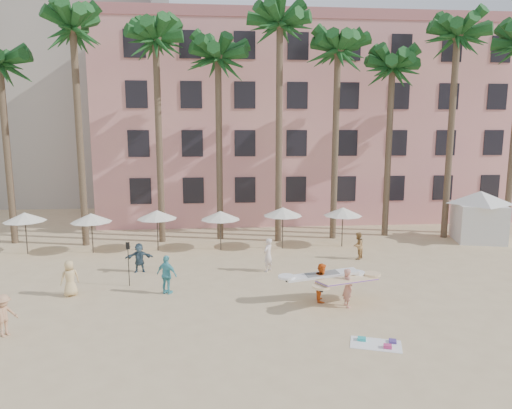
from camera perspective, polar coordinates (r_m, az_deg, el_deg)
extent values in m
plane|color=#D1B789|center=(17.91, -0.60, -16.00)|extent=(120.00, 120.00, 0.00)
cube|color=#E6998C|center=(42.92, 6.13, 9.80)|extent=(35.00, 14.00, 16.00)
cylinder|color=brown|center=(34.53, -28.65, 5.48)|extent=(0.44, 0.44, 12.00)
cylinder|color=brown|center=(31.86, -21.18, 7.56)|extent=(0.44, 0.44, 14.00)
cylinder|color=brown|center=(31.36, -12.02, 7.51)|extent=(0.44, 0.44, 13.50)
cylinder|color=brown|center=(31.66, -4.62, 6.80)|extent=(0.44, 0.44, 12.50)
cylinder|color=brown|center=(30.92, 2.89, 8.61)|extent=(0.44, 0.44, 14.50)
cylinder|color=brown|center=(32.22, 9.87, 7.18)|extent=(0.44, 0.44, 13.00)
cylinder|color=brown|center=(33.95, 16.21, 6.21)|extent=(0.44, 0.44, 12.00)
cylinder|color=brown|center=(34.67, 23.12, 7.55)|extent=(0.44, 0.44, 14.00)
cylinder|color=#332B23|center=(31.61, -26.79, -3.35)|extent=(0.07, 0.07, 2.50)
cone|color=white|center=(31.41, -26.94, -1.39)|extent=(2.50, 2.50, 0.55)
cylinder|color=#332B23|center=(30.27, -19.80, -3.52)|extent=(0.07, 0.07, 2.40)
cone|color=white|center=(30.06, -19.91, -1.56)|extent=(2.50, 2.50, 0.55)
cylinder|color=#332B23|center=(29.68, -12.21, -3.32)|extent=(0.07, 0.07, 2.50)
cone|color=white|center=(29.46, -12.28, -1.23)|extent=(2.50, 2.50, 0.55)
cylinder|color=#332B23|center=(29.35, -4.44, -3.37)|extent=(0.07, 0.07, 2.40)
cone|color=white|center=(29.14, -4.47, -1.35)|extent=(2.50, 2.50, 0.55)
cylinder|color=#332B23|center=(29.54, 3.35, -3.08)|extent=(0.07, 0.07, 2.60)
cone|color=white|center=(29.31, 3.37, -0.88)|extent=(2.50, 2.50, 0.55)
cylinder|color=#332B23|center=(30.57, 10.74, -2.90)|extent=(0.07, 0.07, 2.50)
cone|color=white|center=(30.35, 10.81, -0.87)|extent=(2.50, 2.50, 0.55)
cube|color=silver|center=(35.10, 26.03, -2.03)|extent=(3.63, 3.63, 2.60)
cone|color=silver|center=(34.82, 26.24, 0.80)|extent=(5.44, 5.44, 0.90)
cube|color=white|center=(17.74, 14.74, -16.55)|extent=(2.03, 1.52, 0.02)
cube|color=#27ACA8|center=(17.89, 13.08, -16.04)|extent=(0.36, 0.33, 0.10)
cube|color=#C53674|center=(17.55, 16.13, -16.66)|extent=(0.34, 0.30, 0.12)
cube|color=#4D3888|center=(18.02, 16.72, -16.04)|extent=(0.34, 0.37, 0.08)
imported|color=tan|center=(20.55, 11.38, -10.17)|extent=(0.48, 0.67, 1.72)
cube|color=beige|center=(20.44, 11.41, -9.25)|extent=(3.03, 2.09, 0.36)
imported|color=orange|center=(21.04, 8.23, -9.59)|extent=(0.74, 0.91, 1.74)
cube|color=white|center=(20.93, 8.25, -8.69)|extent=(3.34, 1.04, 0.33)
imported|color=#DAB87B|center=(23.09, -22.25, -8.52)|extent=(0.99, 0.87, 1.70)
imported|color=#354C5D|center=(25.66, -14.38, -6.45)|extent=(1.52, 0.62, 1.60)
imported|color=#52B5BF|center=(22.06, -11.08, -8.60)|extent=(1.17, 0.94, 1.86)
imported|color=silver|center=(24.94, 1.51, -6.31)|extent=(0.77, 0.80, 1.84)
imported|color=#A97C46|center=(27.92, 12.62, -5.05)|extent=(0.97, 1.01, 1.63)
imported|color=tan|center=(19.91, -28.99, -12.02)|extent=(1.07, 1.21, 1.62)
cylinder|color=black|center=(23.49, -15.64, -7.34)|extent=(0.04, 0.04, 2.10)
cube|color=black|center=(23.23, -15.75, -4.98)|extent=(0.18, 0.03, 0.35)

